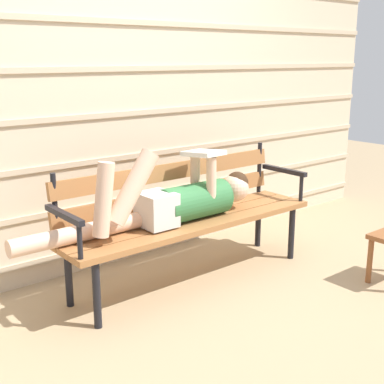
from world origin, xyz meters
The scene contains 4 objects.
ground_plane centered at (0.00, 0.00, 0.00)m, with size 12.00×12.00×0.00m, color tan.
house_siding centered at (0.00, 0.69, 1.21)m, with size 5.15×0.08×2.43m.
park_bench centered at (0.00, 0.13, 0.47)m, with size 1.83×0.45×0.81m.
reclining_person centered at (-0.13, 0.06, 0.57)m, with size 1.66×0.27×0.51m.
Camera 1 is at (-2.05, -2.43, 1.45)m, focal length 48.82 mm.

